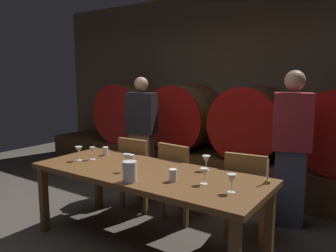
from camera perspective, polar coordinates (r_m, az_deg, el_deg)
The scene contains 23 objects.
ground_plane at distance 3.42m, azimuth -10.18°, elevation -19.58°, with size 9.25×9.25×0.00m, color #3F3A33.
back_wall at distance 5.38m, azimuth 11.00°, elevation 6.78°, with size 7.11×0.24×2.89m, color brown.
barrel_shelf at distance 5.07m, azimuth 8.11°, elevation -7.15°, with size 6.40×0.90×0.47m, color #4C2D16.
wine_barrel_far_left at distance 5.85m, azimuth -6.68°, elevation 2.29°, with size 1.01×0.77×1.01m.
wine_barrel_center_left at distance 5.18m, azimuth 2.84°, elevation 1.51°, with size 1.01×0.77×1.01m.
wine_barrel_center_right at distance 4.71m, azimuth 14.22°, elevation 0.53°, with size 1.01×0.77×1.01m.
dining_table at distance 3.14m, azimuth -3.70°, elevation -8.91°, with size 2.26×0.88×0.73m.
chair_left at distance 4.04m, azimuth -5.14°, elevation -7.47°, with size 0.42×0.42×0.88m.
chair_center at distance 3.71m, azimuth 1.93°, elevation -8.91°, with size 0.44×0.44×0.88m.
chair_right at distance 3.40m, azimuth 13.49°, elevation -10.82°, with size 0.44×0.44×0.88m.
guest_left at distance 4.55m, azimuth -4.55°, elevation -1.47°, with size 0.43×0.33×1.59m.
guest_right at distance 3.73m, azimuth 20.43°, elevation -3.57°, with size 0.44×0.35×1.66m.
candle_center at distance 2.87m, azimuth 16.75°, elevation -8.23°, with size 0.05×0.05×0.22m.
pitcher at distance 2.80m, azimuth -6.62°, elevation -7.80°, with size 0.12×0.12×0.17m.
wine_glass_far_left at distance 3.57m, azimuth -15.10°, elevation -4.05°, with size 0.07×0.07×0.15m.
wine_glass_left at distance 3.58m, azimuth -12.86°, elevation -4.16°, with size 0.06×0.06×0.13m.
wine_glass_center_left at distance 3.09m, azimuth -7.11°, elevation -5.55°, with size 0.07×0.07×0.16m.
wine_glass_center_right at distance 3.12m, azimuth 6.61°, elevation -5.76°, with size 0.08×0.08×0.14m.
wine_glass_right at distance 2.74m, azimuth 6.23°, elevation -8.02°, with size 0.07×0.07×0.13m.
wine_glass_far_right at distance 2.57m, azimuth 10.91°, elevation -9.02°, with size 0.07×0.07×0.15m.
cup_left at distance 3.76m, azimuth -10.73°, elevation -4.27°, with size 0.06×0.06×0.09m, color white.
cup_center at distance 3.33m, azimuth -6.41°, elevation -5.78°, with size 0.07×0.07×0.10m, color white.
cup_right at distance 2.81m, azimuth 0.85°, elevation -8.46°, with size 0.07×0.07×0.10m, color white.
Camera 1 is at (2.14, -2.12, 1.61)m, focal length 35.40 mm.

